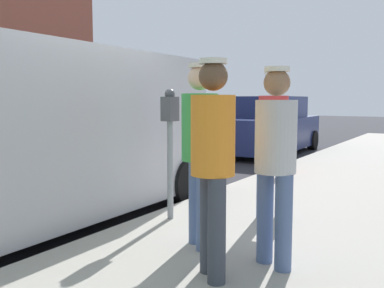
# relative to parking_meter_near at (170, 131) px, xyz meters

# --- Properties ---
(ground_plane) EXTENTS (80.00, 80.00, 0.00)m
(ground_plane) POSITION_rel_parking_meter_near_xyz_m (-1.35, -0.71, -1.18)
(ground_plane) COLOR #2D2D33
(parking_meter_near) EXTENTS (0.14, 0.18, 1.52)m
(parking_meter_near) POSITION_rel_parking_meter_near_xyz_m (0.00, 0.00, 0.00)
(parking_meter_near) COLOR gray
(parking_meter_near) RESTS_ON sidewalk_slab
(pedestrian_in_red) EXTENTS (0.34, 0.34, 1.71)m
(pedestrian_in_red) POSITION_rel_parking_meter_near_xyz_m (1.01, 0.64, -0.05)
(pedestrian_in_red) COLOR #4C608C
(pedestrian_in_red) RESTS_ON sidewalk_slab
(pedestrian_in_gray) EXTENTS (0.34, 0.34, 1.66)m
(pedestrian_in_gray) POSITION_rel_parking_meter_near_xyz_m (1.56, -0.74, -0.08)
(pedestrian_in_gray) COLOR #4C608C
(pedestrian_in_gray) RESTS_ON sidewalk_slab
(pedestrian_in_orange) EXTENTS (0.34, 0.34, 1.70)m
(pedestrian_in_orange) POSITION_rel_parking_meter_near_xyz_m (1.24, -1.21, -0.06)
(pedestrian_in_orange) COLOR #383D47
(pedestrian_in_orange) RESTS_ON sidewalk_slab
(pedestrian_in_green) EXTENTS (0.34, 0.34, 1.72)m
(pedestrian_in_green) POSITION_rel_parking_meter_near_xyz_m (0.79, -0.65, -0.04)
(pedestrian_in_green) COLOR #4C608C
(pedestrian_in_green) RESTS_ON sidewalk_slab
(parked_van) EXTENTS (2.16, 5.21, 2.15)m
(parked_van) POSITION_rel_parking_meter_near_xyz_m (-1.50, -0.89, -0.03)
(parked_van) COLOR #BCBCC1
(parked_van) RESTS_ON ground
(parked_sedan_ahead) EXTENTS (2.04, 4.45, 1.65)m
(parked_sedan_ahead) POSITION_rel_parking_meter_near_xyz_m (-1.79, 7.59, -0.43)
(parked_sedan_ahead) COLOR navy
(parked_sedan_ahead) RESTS_ON ground
(fire_hydrant) EXTENTS (0.24, 0.24, 0.86)m
(fire_hydrant) POSITION_rel_parking_meter_near_xyz_m (0.10, 3.77, -0.61)
(fire_hydrant) COLOR red
(fire_hydrant) RESTS_ON sidewalk_slab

